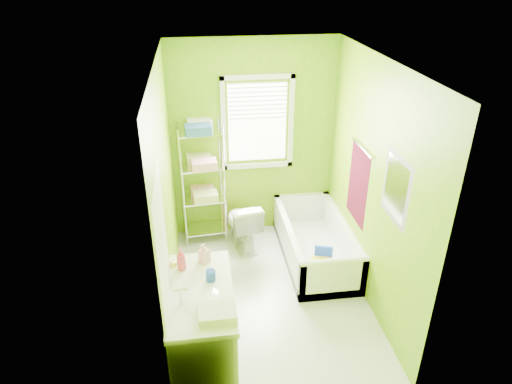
{
  "coord_description": "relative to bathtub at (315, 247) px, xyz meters",
  "views": [
    {
      "loc": [
        -0.72,
        -4.01,
        3.43
      ],
      "look_at": [
        -0.13,
        0.25,
        1.19
      ],
      "focal_mm": 32.0,
      "sensor_mm": 36.0,
      "label": 1
    }
  ],
  "objects": [
    {
      "name": "vanity",
      "position": [
        -1.44,
        -1.47,
        0.28
      ],
      "size": [
        0.58,
        1.12,
        1.07
      ],
      "color": "silver",
      "rests_on": "ground"
    },
    {
      "name": "room_envelope",
      "position": [
        -0.67,
        -0.61,
        1.38
      ],
      "size": [
        2.14,
        2.94,
        2.62
      ],
      "color": "#689507",
      "rests_on": "ground"
    },
    {
      "name": "right_wall_decor",
      "position": [
        0.37,
        -0.62,
        1.15
      ],
      "size": [
        0.04,
        1.48,
        1.17
      ],
      "color": "#4A081B",
      "rests_on": "ground"
    },
    {
      "name": "wire_shelf_unit",
      "position": [
        -1.33,
        0.67,
        0.84
      ],
      "size": [
        0.58,
        0.46,
        1.65
      ],
      "color": "silver",
      "rests_on": "ground"
    },
    {
      "name": "toilet",
      "position": [
        -0.87,
        0.4,
        0.17
      ],
      "size": [
        0.5,
        0.73,
        0.69
      ],
      "primitive_type": "imported",
      "rotation": [
        0.0,
        0.0,
        3.33
      ],
      "color": "white",
      "rests_on": "ground"
    },
    {
      "name": "window",
      "position": [
        -0.62,
        0.82,
        1.45
      ],
      "size": [
        0.92,
        0.05,
        1.22
      ],
      "color": "white",
      "rests_on": "ground"
    },
    {
      "name": "bathtub",
      "position": [
        0.0,
        0.0,
        0.0
      ],
      "size": [
        0.77,
        1.65,
        0.53
      ],
      "color": "white",
      "rests_on": "ground"
    },
    {
      "name": "ground",
      "position": [
        -0.67,
        -0.61,
        -0.17
      ],
      "size": [
        2.9,
        2.9,
        0.0
      ],
      "primitive_type": "plane",
      "color": "silver",
      "rests_on": "ground"
    },
    {
      "name": "door",
      "position": [
        -1.7,
        -1.6,
        0.83
      ],
      "size": [
        0.09,
        0.8,
        2.0
      ],
      "color": "white",
      "rests_on": "ground"
    }
  ]
}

